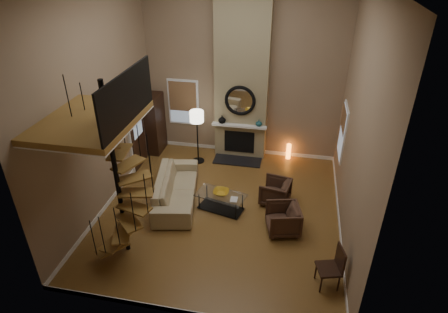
% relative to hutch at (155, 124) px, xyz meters
% --- Properties ---
extents(ground, '(6.00, 6.50, 0.01)m').
position_rel_hutch_xyz_m(ground, '(2.76, -2.79, -0.95)').
color(ground, olive).
rests_on(ground, ground).
extents(back_wall, '(6.00, 0.02, 5.50)m').
position_rel_hutch_xyz_m(back_wall, '(2.76, 0.46, 1.80)').
color(back_wall, '#927A5E').
rests_on(back_wall, ground).
extents(front_wall, '(6.00, 0.02, 5.50)m').
position_rel_hutch_xyz_m(front_wall, '(2.76, -6.04, 1.80)').
color(front_wall, '#927A5E').
rests_on(front_wall, ground).
extents(left_wall, '(0.02, 6.50, 5.50)m').
position_rel_hutch_xyz_m(left_wall, '(-0.24, -2.79, 1.80)').
color(left_wall, '#927A5E').
rests_on(left_wall, ground).
extents(right_wall, '(0.02, 6.50, 5.50)m').
position_rel_hutch_xyz_m(right_wall, '(5.76, -2.79, 1.80)').
color(right_wall, '#927A5E').
rests_on(right_wall, ground).
extents(baseboard_back, '(6.00, 0.02, 0.12)m').
position_rel_hutch_xyz_m(baseboard_back, '(2.76, 0.45, -0.89)').
color(baseboard_back, white).
rests_on(baseboard_back, ground).
extents(baseboard_front, '(6.00, 0.02, 0.12)m').
position_rel_hutch_xyz_m(baseboard_front, '(2.76, -6.03, -0.89)').
color(baseboard_front, white).
rests_on(baseboard_front, ground).
extents(baseboard_left, '(0.02, 6.50, 0.12)m').
position_rel_hutch_xyz_m(baseboard_left, '(-0.23, -2.79, -0.89)').
color(baseboard_left, white).
rests_on(baseboard_left, ground).
extents(baseboard_right, '(0.02, 6.50, 0.12)m').
position_rel_hutch_xyz_m(baseboard_right, '(5.75, -2.79, -0.89)').
color(baseboard_right, white).
rests_on(baseboard_right, ground).
extents(chimney_breast, '(1.60, 0.38, 5.50)m').
position_rel_hutch_xyz_m(chimney_breast, '(2.76, 0.27, 1.80)').
color(chimney_breast, '#92845E').
rests_on(chimney_breast, ground).
extents(hearth, '(1.50, 0.60, 0.04)m').
position_rel_hutch_xyz_m(hearth, '(2.76, -0.22, -0.93)').
color(hearth, black).
rests_on(hearth, ground).
extents(firebox, '(0.95, 0.02, 0.72)m').
position_rel_hutch_xyz_m(firebox, '(2.76, 0.07, -0.40)').
color(firebox, black).
rests_on(firebox, chimney_breast).
extents(mantel, '(1.70, 0.18, 0.06)m').
position_rel_hutch_xyz_m(mantel, '(2.76, -0.01, 0.20)').
color(mantel, white).
rests_on(mantel, chimney_breast).
extents(mirror_frame, '(0.94, 0.10, 0.94)m').
position_rel_hutch_xyz_m(mirror_frame, '(2.76, 0.05, 1.00)').
color(mirror_frame, black).
rests_on(mirror_frame, chimney_breast).
extents(mirror_disc, '(0.80, 0.01, 0.80)m').
position_rel_hutch_xyz_m(mirror_disc, '(2.76, 0.06, 1.00)').
color(mirror_disc, white).
rests_on(mirror_disc, chimney_breast).
extents(vase_left, '(0.24, 0.24, 0.25)m').
position_rel_hutch_xyz_m(vase_left, '(2.21, 0.03, 0.35)').
color(vase_left, black).
rests_on(vase_left, mantel).
extents(vase_right, '(0.20, 0.20, 0.21)m').
position_rel_hutch_xyz_m(vase_right, '(3.36, 0.03, 0.33)').
color(vase_right, '#16484F').
rests_on(vase_right, mantel).
extents(window_back, '(1.02, 0.06, 1.52)m').
position_rel_hutch_xyz_m(window_back, '(0.86, 0.43, 0.67)').
color(window_back, white).
rests_on(window_back, back_wall).
extents(window_right, '(0.06, 1.02, 1.52)m').
position_rel_hutch_xyz_m(window_right, '(5.73, -0.79, 0.68)').
color(window_right, white).
rests_on(window_right, right_wall).
extents(entry_door, '(0.10, 1.05, 2.16)m').
position_rel_hutch_xyz_m(entry_door, '(-0.20, -0.99, 0.10)').
color(entry_door, white).
rests_on(entry_door, ground).
extents(loft, '(1.70, 2.20, 1.09)m').
position_rel_hutch_xyz_m(loft, '(0.71, -4.59, 2.29)').
color(loft, olive).
rests_on(loft, left_wall).
extents(spiral_stair, '(1.47, 1.47, 4.06)m').
position_rel_hutch_xyz_m(spiral_stair, '(0.97, -4.58, 0.83)').
color(spiral_stair, black).
rests_on(spiral_stair, ground).
extents(hutch, '(0.41, 0.87, 1.95)m').
position_rel_hutch_xyz_m(hutch, '(0.00, 0.00, 0.00)').
color(hutch, black).
rests_on(hutch, ground).
extents(sofa, '(1.46, 2.69, 0.74)m').
position_rel_hutch_xyz_m(sofa, '(1.48, -2.58, -0.55)').
color(sofa, tan).
rests_on(sofa, ground).
extents(armchair_near, '(0.86, 0.84, 0.67)m').
position_rel_hutch_xyz_m(armchair_near, '(4.16, -2.19, -0.60)').
color(armchair_near, '#462D20').
rests_on(armchair_near, ground).
extents(armchair_far, '(0.93, 0.92, 0.70)m').
position_rel_hutch_xyz_m(armchair_far, '(4.44, -3.26, -0.60)').
color(armchair_far, '#462D20').
rests_on(armchair_far, ground).
extents(coffee_table, '(1.37, 0.91, 0.46)m').
position_rel_hutch_xyz_m(coffee_table, '(2.74, -2.73, -0.67)').
color(coffee_table, silver).
rests_on(coffee_table, ground).
extents(bowl, '(0.41, 0.41, 0.10)m').
position_rel_hutch_xyz_m(bowl, '(2.74, -2.68, -0.45)').
color(bowl, gold).
rests_on(bowl, coffee_table).
extents(book, '(0.19, 0.25, 0.02)m').
position_rel_hutch_xyz_m(book, '(3.09, -2.88, -0.49)').
color(book, gray).
rests_on(book, coffee_table).
extents(floor_lamp, '(0.42, 0.42, 1.74)m').
position_rel_hutch_xyz_m(floor_lamp, '(1.53, -0.45, 0.46)').
color(floor_lamp, black).
rests_on(floor_lamp, ground).
extents(accent_lamp, '(0.14, 0.14, 0.51)m').
position_rel_hutch_xyz_m(accent_lamp, '(4.32, 0.29, -0.70)').
color(accent_lamp, orange).
rests_on(accent_lamp, ground).
extents(side_chair, '(0.55, 0.55, 0.97)m').
position_rel_hutch_xyz_m(side_chair, '(5.45, -4.75, -0.42)').
color(side_chair, black).
rests_on(side_chair, ground).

